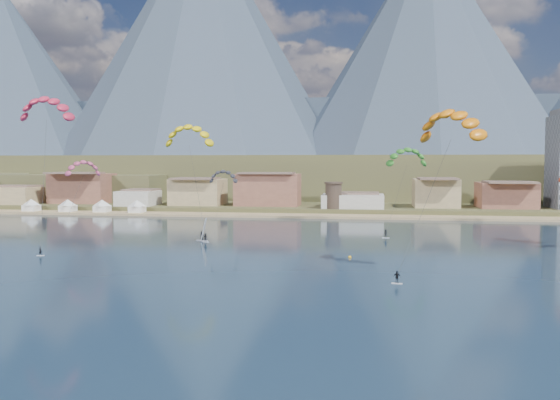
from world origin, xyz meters
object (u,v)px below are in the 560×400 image
object	(u,v)px
kitesurfer_orange	(451,121)
kitesurfer_red	(46,105)
kitesurfer_green	(407,155)
buoy	(350,257)
kitesurfer_yellow	(189,132)
watchtower	(333,195)
windsurfer	(203,234)

from	to	relation	value
kitesurfer_orange	kitesurfer_red	bearing A→B (deg)	168.02
kitesurfer_green	buoy	world-z (taller)	kitesurfer_green
kitesurfer_orange	kitesurfer_green	world-z (taller)	kitesurfer_orange
kitesurfer_red	buoy	bearing A→B (deg)	-3.41
kitesurfer_yellow	buoy	world-z (taller)	kitesurfer_yellow
watchtower	buoy	distance (m)	85.35
kitesurfer_yellow	windsurfer	size ratio (longest dim) A/B	5.95
buoy	windsurfer	bearing A→B (deg)	150.80
kitesurfer_yellow	kitesurfer_green	distance (m)	52.24
kitesurfer_yellow	windsurfer	world-z (taller)	kitesurfer_yellow
kitesurfer_yellow	buoy	bearing A→B (deg)	-38.87
windsurfer	watchtower	bearing A→B (deg)	70.10
watchtower	kitesurfer_orange	world-z (taller)	kitesurfer_orange
buoy	kitesurfer_yellow	bearing A→B (deg)	141.13
kitesurfer_orange	kitesurfer_green	size ratio (longest dim) A/B	1.19
windsurfer	buoy	size ratio (longest dim) A/B	8.12
kitesurfer_orange	buoy	size ratio (longest dim) A/B	44.29
kitesurfer_yellow	kitesurfer_orange	bearing A→B (deg)	-38.82
kitesurfer_yellow	kitesurfer_green	world-z (taller)	kitesurfer_yellow
watchtower	kitesurfer_red	size ratio (longest dim) A/B	0.28
kitesurfer_red	kitesurfer_orange	xyz separation A→B (m)	(74.67, -15.85, -4.91)
watchtower	kitesurfer_yellow	xyz separation A→B (m)	(-31.21, -53.17, 17.63)
kitesurfer_red	buoy	distance (m)	65.67
watchtower	kitesurfer_yellow	world-z (taller)	kitesurfer_yellow
kitesurfer_red	kitesurfer_orange	world-z (taller)	kitesurfer_red
windsurfer	buoy	world-z (taller)	windsurfer
kitesurfer_red	kitesurfer_yellow	bearing A→B (deg)	54.34
kitesurfer_red	windsurfer	world-z (taller)	kitesurfer_red
kitesurfer_yellow	windsurfer	distance (m)	27.17
watchtower	kitesurfer_red	bearing A→B (deg)	-122.30
kitesurfer_red	kitesurfer_green	world-z (taller)	kitesurfer_red
kitesurfer_yellow	windsurfer	xyz separation A→B (m)	(7.04, -13.61, -22.44)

